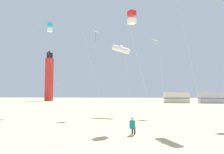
# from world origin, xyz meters

# --- Properties ---
(kite_flyer_standing) EXTENTS (0.42, 0.55, 1.16)m
(kite_flyer_standing) POSITION_xyz_m (1.02, 6.10, 0.61)
(kite_flyer_standing) COLOR #147F84
(kite_flyer_standing) RESTS_ON ground
(kite_tube_white) EXTENTS (2.60, 2.23, 9.08)m
(kite_tube_white) POSITION_xyz_m (-0.07, 19.10, 8.38)
(kite_tube_white) COLOR silver
(kite_tube_white) RESTS_ON ground
(kite_diamond_lime) EXTENTS (3.38, 3.33, 12.93)m
(kite_diamond_lime) POSITION_xyz_m (9.93, 13.92, 12.06)
(kite_diamond_lime) COLOR silver
(kite_diamond_lime) RESTS_ON ground
(kite_diamond_gold) EXTENTS (1.87, 1.87, 9.57)m
(kite_diamond_gold) POSITION_xyz_m (4.31, 18.50, 8.98)
(kite_diamond_gold) COLOR silver
(kite_diamond_gold) RESTS_ON ground
(kite_box_cyan) EXTENTS (3.07, 3.03, 12.00)m
(kite_box_cyan) POSITION_xyz_m (-9.54, 18.93, 11.40)
(kite_box_cyan) COLOR silver
(kite_box_cyan) RESTS_ON ground
(kite_diamond_violet) EXTENTS (2.83, 2.04, 10.35)m
(kite_diamond_violet) POSITION_xyz_m (-3.10, 16.88, 9.70)
(kite_diamond_violet) COLOR silver
(kite_diamond_violet) RESTS_ON ground
(kite_box_scarlet) EXTENTS (2.42, 2.23, 9.90)m
(kite_box_scarlet) POSITION_xyz_m (1.13, 10.24, 9.31)
(kite_box_scarlet) COLOR silver
(kite_box_scarlet) RESTS_ON ground
(lighthouse_distant) EXTENTS (2.80, 2.80, 16.80)m
(lighthouse_distant) POSITION_xyz_m (-24.78, 59.27, 7.84)
(lighthouse_distant) COLOR red
(lighthouse_distant) RESTS_ON ground
(rv_van_cream) EXTENTS (6.58, 2.77, 2.80)m
(rv_van_cream) POSITION_xyz_m (13.82, 48.54, 1.39)
(rv_van_cream) COLOR beige
(rv_van_cream) RESTS_ON ground
(rv_van_silver) EXTENTS (6.53, 2.60, 2.80)m
(rv_van_silver) POSITION_xyz_m (22.44, 47.35, 1.39)
(rv_van_silver) COLOR #B7BABF
(rv_van_silver) RESTS_ON ground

